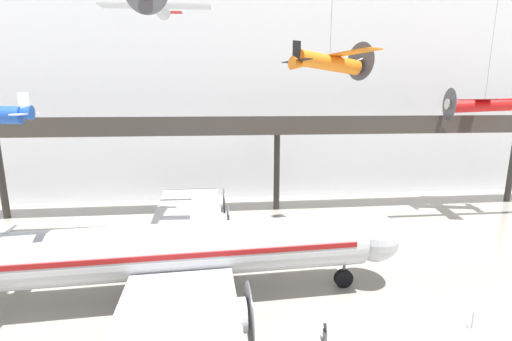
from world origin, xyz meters
TOP-DOWN VIEW (x-y plane):
  - hangar_back_wall at (0.00, 31.89)m, footprint 140.00×3.00m
  - mezzanine_walkway at (0.00, 24.24)m, footprint 110.00×3.20m
  - airliner_silver_main at (-10.07, 6.68)m, footprint 31.62×35.80m
  - suspended_plane_red_highwing at (21.69, 20.76)m, footprint 8.01×9.67m
  - suspended_plane_orange_highwing at (2.49, 14.72)m, footprint 7.71×8.93m
  - suspended_plane_silver_racer at (-10.58, 11.24)m, footprint 7.24×5.90m
  - stanchion_barrier at (7.39, 2.15)m, footprint 0.36×0.36m
  - info_sign_pedestal at (-1.24, 1.99)m, footprint 0.20×0.78m

SIDE VIEW (x-z plane):
  - stanchion_barrier at x=7.39m, z-range -0.21..0.87m
  - info_sign_pedestal at x=-1.24m, z-range -0.17..1.08m
  - airliner_silver_main at x=-10.07m, z-range -1.50..8.47m
  - mezzanine_walkway at x=0.00m, z-range 3.86..14.98m
  - suspended_plane_red_highwing at x=21.69m, z-range 6.10..18.49m
  - hangar_back_wall at x=0.00m, z-range 0.00..28.00m
  - suspended_plane_orange_highwing at x=2.49m, z-range 11.43..20.24m
  - suspended_plane_silver_racer at x=-10.58m, z-range 16.27..21.91m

